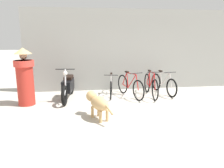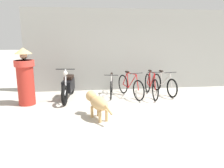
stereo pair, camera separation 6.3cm
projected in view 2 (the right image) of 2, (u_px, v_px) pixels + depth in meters
The scene contains 9 objects.
ground_plane at pixel (160, 118), 5.55m from camera, with size 60.00×60.00×0.00m, color #B7B2A5.
shop_wall_back at pixel (134, 50), 8.35m from camera, with size 8.09×0.20×3.02m.
bicycle_0 at pixel (111, 86), 7.56m from camera, with size 0.46×1.55×0.79m.
bicycle_1 at pixel (130, 86), 7.40m from camera, with size 0.62×1.66×0.88m.
bicycle_2 at pixel (151, 86), 7.47m from camera, with size 0.46×1.76×0.91m.
bicycle_3 at pixel (164, 84), 7.82m from camera, with size 0.46×1.70×0.84m.
motorcycle at pixel (68, 86), 7.13m from camera, with size 0.58×1.99×1.06m.
stray_dog at pixel (97, 102), 5.44m from camera, with size 0.66×1.15×0.65m.
person_in_robes at pixel (25, 76), 6.46m from camera, with size 0.67×0.67×1.71m.
Camera 2 is at (-1.89, -5.04, 2.03)m, focal length 35.00 mm.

